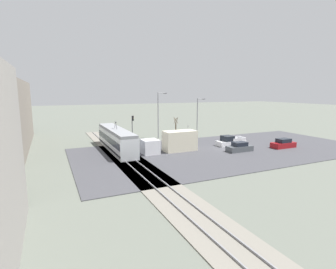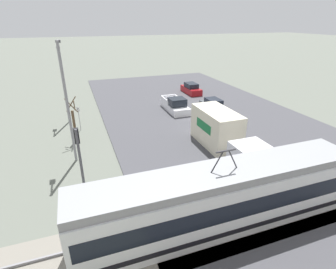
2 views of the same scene
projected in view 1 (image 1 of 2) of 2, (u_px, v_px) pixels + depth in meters
name	position (u px, v px, depth m)	size (l,w,h in m)	color
ground_plane	(227.00, 150.00, 43.12)	(320.00, 320.00, 0.00)	#60665B
road_surface	(227.00, 150.00, 43.11)	(22.87, 48.49, 0.08)	#424247
rail_bed	(129.00, 161.00, 36.29)	(56.37, 4.40, 0.22)	gray
light_rail_tram	(116.00, 140.00, 42.60)	(15.85, 2.74, 4.62)	white
box_truck	(173.00, 142.00, 41.53)	(2.57, 8.95, 3.22)	silver
pickup_truck	(230.00, 142.00, 46.32)	(2.09, 5.26, 1.76)	silver
sedan_car_0	(240.00, 147.00, 41.68)	(1.80, 4.23, 1.51)	#4C5156
sedan_car_1	(283.00, 144.00, 44.40)	(1.78, 4.30, 1.56)	maroon
traffic_light_pole	(133.00, 125.00, 50.54)	(0.28, 0.47, 4.89)	#47474C
street_tree	(176.00, 128.00, 54.85)	(1.01, 0.84, 4.25)	brown
street_lamp_near_crossing	(159.00, 113.00, 52.92)	(0.36, 1.95, 9.30)	gray
street_lamp_mid_block	(198.00, 114.00, 57.27)	(0.36, 1.95, 8.03)	gray
no_parking_sign	(188.00, 130.00, 55.54)	(0.32, 0.08, 2.45)	gray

